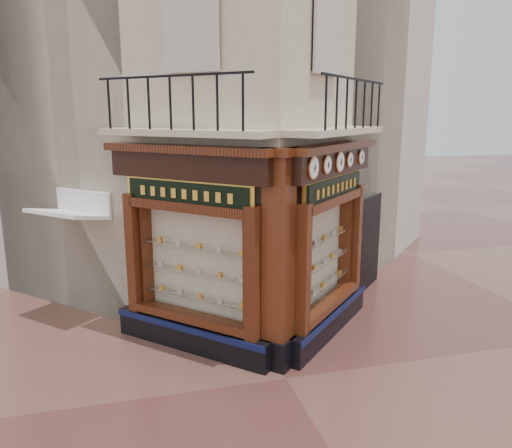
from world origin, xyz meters
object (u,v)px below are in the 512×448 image
object	(u,v)px
clock_b	(327,165)
clock_c	(340,162)
signboard_left	(186,194)
clock_e	(361,157)
signboard_right	(335,188)
clock_a	(313,168)
clock_d	(349,160)
corner_pilaster	(279,264)
awning	(76,321)

from	to	relation	value
clock_b	clock_c	distance (m)	0.64
clock_b	signboard_left	size ratio (longest dim) A/B	0.16
clock_b	clock_e	xyz separation A→B (m)	(1.35, 1.35, 0.00)
clock_e	signboard_right	world-z (taller)	clock_e
clock_a	signboard_left	size ratio (longest dim) A/B	0.20
clock_c	clock_d	size ratio (longest dim) A/B	1.31
clock_d	clock_c	bearing A→B (deg)	180.00
signboard_left	signboard_right	world-z (taller)	signboard_left
clock_d	clock_b	bearing A→B (deg)	-180.00
clock_b	signboard_right	xyz separation A→B (m)	(0.42, 0.58, -0.52)
clock_d	signboard_left	size ratio (longest dim) A/B	0.15
signboard_right	clock_e	bearing A→B (deg)	-5.29
clock_c	clock_d	world-z (taller)	clock_c
clock_a	signboard_left	world-z (taller)	clock_a
clock_a	signboard_left	bearing A→B (deg)	108.80
corner_pilaster	clock_a	xyz separation A→B (m)	(0.60, -0.00, 1.67)
corner_pilaster	clock_a	size ratio (longest dim) A/B	9.71
clock_c	awning	bearing A→B (deg)	112.55
clock_c	clock_e	bearing A→B (deg)	0.00
clock_c	signboard_right	world-z (taller)	clock_c
clock_b	signboard_right	distance (m)	0.89
clock_e	awning	distance (m)	7.25
awning	clock_d	bearing A→B (deg)	-152.50
clock_b	clock_c	world-z (taller)	clock_c
corner_pilaster	clock_d	xyz separation A→B (m)	(1.88, 1.28, 1.67)
clock_a	clock_c	distance (m)	1.26
awning	signboard_right	distance (m)	6.41
corner_pilaster	signboard_left	xyz separation A→B (m)	(-1.46, 1.01, 1.15)
clock_d	clock_a	bearing A→B (deg)	-180.00
clock_a	signboard_right	xyz separation A→B (m)	(0.86, 1.02, -0.52)
clock_c	awning	xyz separation A→B (m)	(-5.26, 2.17, -3.62)
clock_a	clock_e	distance (m)	2.52
clock_d	clock_e	xyz separation A→B (m)	(0.50, 0.50, 0.00)
clock_d	signboard_right	bearing A→B (deg)	167.15
clock_b	clock_d	distance (m)	1.19
clock_d	awning	bearing A→B (deg)	117.50
clock_e	signboard_right	bearing A→B (deg)	174.71
corner_pilaster	clock_a	bearing A→B (deg)	-45.16
signboard_left	corner_pilaster	bearing A→B (deg)	-169.75
clock_a	signboard_right	world-z (taller)	clock_a
clock_c	clock_b	bearing A→B (deg)	-180.00
clock_a	clock_b	world-z (taller)	clock_a
clock_c	signboard_left	size ratio (longest dim) A/B	0.19
clock_b	clock_c	size ratio (longest dim) A/B	0.85
clock_e	corner_pilaster	bearing A→B (deg)	171.75
clock_c	signboard_right	distance (m)	0.54
clock_e	awning	size ratio (longest dim) A/B	0.20
awning	clock_e	bearing A→B (deg)	-146.75
clock_a	clock_e	bearing A→B (deg)	0.00
clock_c	signboard_right	bearing A→B (deg)	58.13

